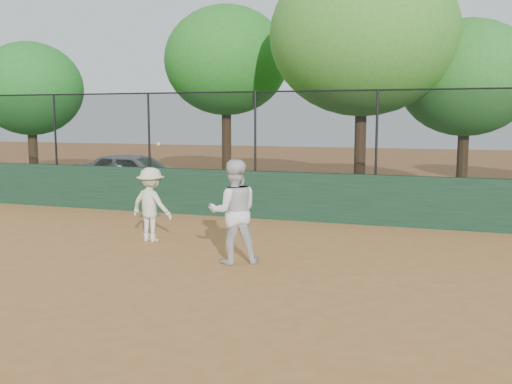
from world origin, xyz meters
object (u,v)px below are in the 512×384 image
(player_second, at_px, (234,212))
(player_main, at_px, (151,205))
(tree_3, at_px, (466,78))
(tree_0, at_px, (30,89))
(parked_car, at_px, (136,175))
(tree_2, at_px, (363,35))
(tree_1, at_px, (226,61))

(player_second, distance_m, player_main, 2.52)
(tree_3, bearing_deg, tree_0, -175.22)
(parked_car, xyz_separation_m, tree_2, (6.79, 2.00, 4.30))
(player_second, bearing_deg, tree_0, -63.91)
(parked_car, bearing_deg, player_main, -145.78)
(tree_3, bearing_deg, tree_1, 173.84)
(tree_1, bearing_deg, tree_2, -24.48)
(parked_car, height_order, player_main, player_main)
(parked_car, distance_m, player_second, 8.90)
(tree_0, relative_size, tree_3, 0.96)
(parked_car, xyz_separation_m, tree_3, (9.85, 3.57, 3.04))
(tree_2, bearing_deg, player_main, -112.68)
(tree_1, bearing_deg, tree_3, -6.16)
(tree_1, height_order, tree_3, tree_1)
(parked_car, height_order, tree_2, tree_2)
(parked_car, relative_size, player_main, 2.06)
(tree_2, height_order, tree_3, tree_2)
(tree_0, relative_size, tree_1, 0.80)
(parked_car, relative_size, tree_3, 0.76)
(parked_car, relative_size, tree_1, 0.64)
(player_main, distance_m, tree_3, 11.45)
(tree_2, bearing_deg, parked_car, -163.55)
(player_second, xyz_separation_m, tree_3, (3.97, 10.25, 2.85))
(tree_3, bearing_deg, player_main, -124.25)
(player_second, xyz_separation_m, tree_1, (-4.54, 11.17, 3.72))
(tree_2, distance_m, tree_3, 3.66)
(player_second, distance_m, tree_2, 9.65)
(player_main, xyz_separation_m, tree_3, (6.22, 9.13, 3.00))
(tree_0, xyz_separation_m, tree_3, (15.67, 1.31, 0.16))
(player_main, height_order, tree_3, tree_3)
(tree_2, xyz_separation_m, tree_3, (3.06, 1.56, -1.26))
(player_main, distance_m, tree_2, 9.24)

